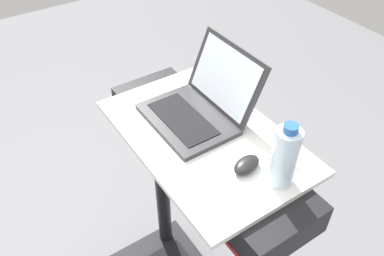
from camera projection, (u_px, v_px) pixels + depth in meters
desk_board at (204, 136)px, 1.35m from camera, size 0.73×0.47×0.02m
laptop at (199, 105)px, 1.39m from camera, size 0.33×0.33×0.24m
computer_mouse at (247, 165)px, 1.21m from camera, size 0.08×0.11×0.03m
water_bottle at (285, 157)px, 1.12m from camera, size 0.08×0.08×0.22m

